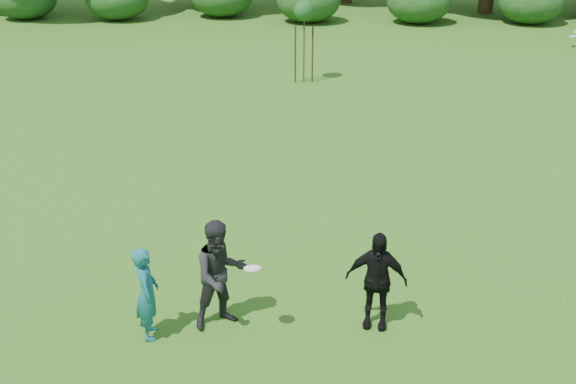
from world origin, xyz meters
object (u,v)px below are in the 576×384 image
Objects in this scene: sapling at (304,13)px; player_grey at (220,274)px; player_teal at (147,293)px; player_black at (376,280)px.

player_grey is at bearing -95.83° from sapling.
player_teal is at bearing -99.98° from sapling.
player_grey is (1.15, 0.34, 0.15)m from player_teal.
sapling is at bearing -22.22° from player_teal.
player_grey is 2.55m from player_black.
player_black reaches higher than player_teal.
player_grey is 0.67× the size of sapling.
sapling is at bearing 104.97° from player_black.
player_black is 14.93m from sapling.
player_teal is at bearing -163.79° from player_black.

